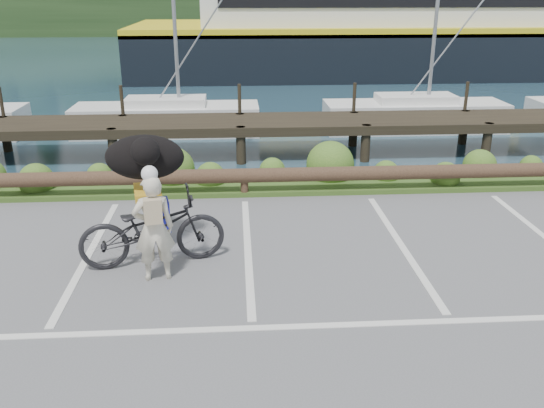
{
  "coord_description": "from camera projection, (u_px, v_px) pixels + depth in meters",
  "views": [
    {
      "loc": [
        -0.16,
        -6.73,
        4.09
      ],
      "look_at": [
        0.35,
        1.18,
        1.1
      ],
      "focal_mm": 38.0,
      "sensor_mm": 36.0,
      "label": 1
    }
  ],
  "objects": [
    {
      "name": "ground",
      "position": [
        251.0,
        312.0,
        7.74
      ],
      "size": [
        72.0,
        72.0,
        0.0
      ],
      "primitive_type": "plane",
      "color": "#575759"
    },
    {
      "name": "harbor_backdrop",
      "position": [
        237.0,
        18.0,
        80.97
      ],
      "size": [
        170.0,
        160.0,
        30.0
      ],
      "color": "#1C3543",
      "rests_on": "ground"
    },
    {
      "name": "dog",
      "position": [
        145.0,
        157.0,
        9.22
      ],
      "size": [
        0.86,
        1.36,
        0.73
      ],
      "primitive_type": "ellipsoid",
      "rotation": [
        0.0,
        0.0,
        1.77
      ],
      "color": "black",
      "rests_on": "bicycle"
    },
    {
      "name": "cyclist",
      "position": [
        154.0,
        228.0,
        8.35
      ],
      "size": [
        0.66,
        0.5,
        1.62
      ],
      "primitive_type": "imported",
      "rotation": [
        0.0,
        0.0,
        3.34
      ],
      "color": "beige",
      "rests_on": "ground"
    },
    {
      "name": "log_rail",
      "position": [
        245.0,
        196.0,
        12.03
      ],
      "size": [
        32.0,
        0.3,
        0.6
      ],
      "primitive_type": null,
      "color": "#443021",
      "rests_on": "ground"
    },
    {
      "name": "bicycle",
      "position": [
        152.0,
        229.0,
        8.9
      ],
      "size": [
        2.35,
        1.21,
        1.18
      ],
      "primitive_type": "imported",
      "rotation": [
        0.0,
        0.0,
        1.77
      ],
      "color": "black",
      "rests_on": "ground"
    },
    {
      "name": "vegetation_strip",
      "position": [
        244.0,
        183.0,
        12.67
      ],
      "size": [
        34.0,
        1.6,
        0.1
      ],
      "primitive_type": "cube",
      "color": "#3D5B21",
      "rests_on": "ground"
    }
  ]
}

